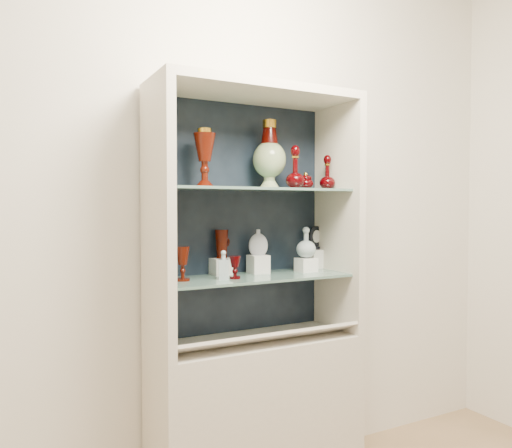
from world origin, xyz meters
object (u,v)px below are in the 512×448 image
ruby_decanter_a (295,164)px  ruby_pitcher (222,244)px  enamel_urn (269,155)px  cobalt_goblet (167,260)px  pedestal_lamp_left (161,155)px  lidded_bowl (306,181)px  clear_round_decanter (306,243)px  ruby_goblet_tall (183,264)px  clear_square_bottle (223,265)px  ruby_decanter_b (327,171)px  cameo_medallion (316,237)px  flat_flask (258,242)px  ruby_goblet_small (235,267)px  pedestal_lamp_right (205,158)px

ruby_decanter_a → ruby_pitcher: 0.53m
enamel_urn → cobalt_goblet: 0.73m
pedestal_lamp_left → lidded_bowl: size_ratio=3.10×
ruby_pitcher → clear_round_decanter: 0.44m
ruby_pitcher → clear_round_decanter: clear_round_decanter is taller
ruby_goblet_tall → clear_square_bottle: bearing=-13.7°
clear_square_bottle → ruby_goblet_tall: bearing=166.3°
ruby_pitcher → ruby_decanter_b: bearing=-36.8°
ruby_pitcher → ruby_goblet_tall: bearing=179.3°
ruby_pitcher → cameo_medallion: (0.56, 0.00, 0.02)m
cobalt_goblet → clear_round_decanter: 0.73m
pedestal_lamp_left → clear_square_bottle: size_ratio=2.11×
flat_flask → ruby_decanter_b: bearing=8.9°
ruby_goblet_small → clear_square_bottle: size_ratio=0.79×
lidded_bowl → ruby_goblet_small: size_ratio=0.86×
ruby_goblet_tall → pedestal_lamp_left: bearing=155.7°
ruby_decanter_b → ruby_goblet_small: size_ratio=1.80×
lidded_bowl → ruby_pitcher: bearing=169.8°
pedestal_lamp_right → lidded_bowl: bearing=1.0°
clear_round_decanter → flat_flask: bearing=164.9°
ruby_pitcher → cobalt_goblet: bearing=166.4°
lidded_bowl → cobalt_goblet: lidded_bowl is taller
flat_flask → cobalt_goblet: bearing=-155.2°
pedestal_lamp_left → ruby_goblet_small: 0.61m
pedestal_lamp_left → clear_round_decanter: bearing=-2.6°
enamel_urn → lidded_bowl: size_ratio=3.79×
flat_flask → ruby_goblet_small: bearing=-124.8°
ruby_goblet_tall → clear_round_decanter: clear_round_decanter is taller
ruby_pitcher → clear_round_decanter: bearing=-37.6°
pedestal_lamp_right → cameo_medallion: 0.79m
cobalt_goblet → clear_square_bottle: size_ratio=1.39×
cameo_medallion → ruby_goblet_tall: bearing=169.2°
lidded_bowl → cameo_medallion: lidded_bowl is taller
enamel_urn → ruby_goblet_tall: bearing=-173.4°
pedestal_lamp_left → clear_square_bottle: 0.57m
ruby_decanter_b → ruby_goblet_small: (-0.55, -0.04, -0.46)m
clear_square_bottle → flat_flask: size_ratio=1.00×
pedestal_lamp_left → cobalt_goblet: bearing=20.6°
cobalt_goblet → ruby_goblet_tall: (0.06, -0.05, -0.02)m
clear_square_bottle → clear_round_decanter: size_ratio=0.88×
ruby_pitcher → enamel_urn: bearing=-36.0°
ruby_decanter_a → ruby_goblet_tall: 0.73m
lidded_bowl → flat_flask: 0.40m
enamel_urn → ruby_pitcher: 0.50m
pedestal_lamp_right → pedestal_lamp_left: bearing=173.7°
enamel_urn → lidded_bowl: enamel_urn is taller
ruby_goblet_small → clear_round_decanter: (0.43, 0.06, 0.09)m
enamel_urn → ruby_decanter_b: (0.30, -0.07, -0.08)m
ruby_decanter_b → cobalt_goblet: 0.94m
flat_flask → clear_round_decanter: flat_flask is taller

